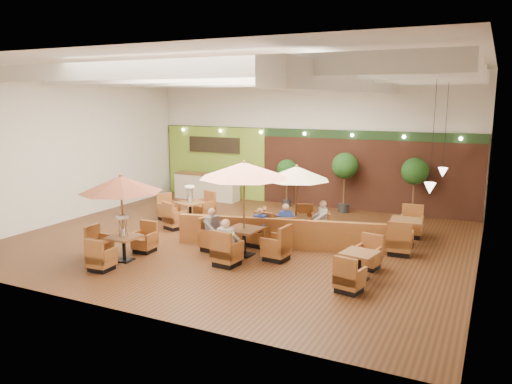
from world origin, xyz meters
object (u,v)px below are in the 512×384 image
Objects in this scene: table_0 at (120,199)px; diner_2 at (214,226)px; diner_4 at (321,216)px; topiary_0 at (287,172)px; service_counter at (207,187)px; table_3 at (184,210)px; diner_1 at (259,223)px; table_1 at (244,192)px; topiary_1 at (345,168)px; booth_divider at (283,234)px; table_4 at (359,266)px; diner_3 at (286,219)px; diner_0 at (227,238)px; table_2 at (296,187)px; topiary_2 at (415,174)px; table_5 at (406,233)px.

diner_2 is at bearing 43.82° from table_0.
table_0 reaches higher than diner_4.
topiary_0 reaches higher than diner_2.
table_3 is at bearing -69.69° from service_counter.
diner_1 is (2.85, 2.93, -1.03)m from table_0.
topiary_1 is (1.02, 6.71, -0.10)m from table_1.
booth_divider is 3.18m from table_4.
table_4 is (7.29, -3.06, -0.11)m from table_3.
diner_3 is at bearing -94.87° from topiary_1.
table_1 is at bearing 88.18° from diner_0.
diner_4 reaches higher than diner_3.
diner_4 is at bearing 50.63° from booth_divider.
diner_3 is 1.23m from diner_4.
table_0 reaches higher than topiary_0.
table_2 is 3.74m from diner_0.
table_1 reaches higher than topiary_2.
table_1 is at bearing -138.10° from booth_divider.
table_0 reaches higher than topiary_2.
table_5 is 3.91m from topiary_2.
topiary_2 is at bearing 0.00° from topiary_1.
diner_2 is (-1.02, 1.02, -0.01)m from diner_0.
diner_3 is (3.44, 3.61, -1.00)m from table_0.
table_5 is at bearing 130.78° from diner_2.
booth_divider is 2.36× the size of table_3.
topiary_0 is at bearing 97.78° from booth_divider.
table_2 is 4.53m from table_3.
table_1 is 1.53m from diner_1.
table_1 is at bearing -51.15° from service_counter.
service_counter is 1.20× the size of table_4.
topiary_1 is (6.26, 0.20, 1.19)m from service_counter.
diner_2 is 1.01× the size of diner_4.
booth_divider is 1.97m from table_1.
topiary_0 is 2.32× the size of diner_0.
table_1 is at bearing 31.43° from table_0.
booth_divider is 6.44m from topiary_2.
diner_1 reaches higher than table_4.
booth_divider is 7.89× the size of diner_2.
service_counter is 8.46m from table_1.
table_3 is at bearing 134.76° from diner_0.
diner_1 is 0.87× the size of diner_2.
diner_4 reaches higher than diner_1.
topiary_2 reaches higher than table_5.
topiary_1 is 7.86m from diner_0.
diner_2 is at bearing 44.61° from diner_1.
topiary_2 is at bearing 29.80° from table_2.
service_counter is 1.08× the size of table_3.
diner_0 is (-3.68, -7.73, -0.95)m from topiary_2.
table_2 reaches higher than service_counter.
diner_3 reaches higher than table_5.
diner_0 is at bearing 131.06° from diner_4.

